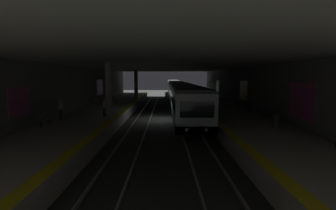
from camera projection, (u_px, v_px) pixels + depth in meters
ground_plane at (164, 120)px, 27.18m from camera, size 120.00×120.00×0.00m
track_left at (185, 119)px, 27.19m from camera, size 60.00×1.53×0.16m
track_right at (143, 119)px, 27.15m from camera, size 60.00×1.53×0.16m
platform_left at (226, 115)px, 27.19m from camera, size 60.00×5.30×1.06m
platform_right at (102, 115)px, 27.06m from camera, size 60.00×5.30×1.06m
wall_left at (254, 93)px, 26.97m from camera, size 60.00×0.56×5.60m
wall_right at (74, 93)px, 26.80m from camera, size 60.00×0.56×5.60m
ceiling_slab at (164, 64)px, 26.55m from camera, size 60.00×19.40×0.40m
pillar_near at (109, 92)px, 20.34m from camera, size 0.56×0.56×4.55m
pillar_far at (136, 85)px, 39.02m from camera, size 0.56×0.56×4.55m
metro_train at (177, 91)px, 45.89m from camera, size 58.75×2.83×3.49m
bench_left_mid at (223, 97)px, 37.35m from camera, size 1.70×0.47×0.86m
bench_left_far at (220, 96)px, 39.54m from camera, size 1.70×0.47×0.86m
bench_right_near at (44, 118)px, 18.31m from camera, size 1.70×0.47×0.86m
bench_right_mid at (97, 100)px, 32.53m from camera, size 1.70×0.47×0.86m
bench_right_far at (107, 97)px, 37.70m from camera, size 1.70×0.47×0.86m
person_waiting_near at (61, 108)px, 20.77m from camera, size 0.60×0.23×1.68m
person_walking_mid at (104, 107)px, 22.48m from camera, size 0.60×0.22×1.57m
person_standing_far at (200, 95)px, 36.94m from camera, size 0.60×0.22×1.62m
suitcase_rolling at (249, 109)px, 24.90m from camera, size 0.42×0.24×1.01m
trash_bin at (276, 121)px, 17.72m from camera, size 0.44×0.44×0.85m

